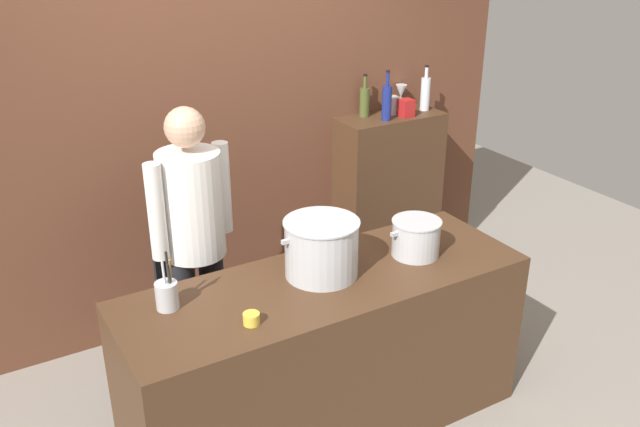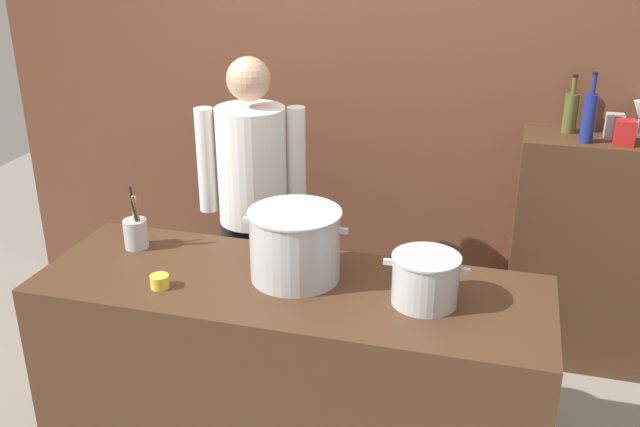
# 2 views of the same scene
# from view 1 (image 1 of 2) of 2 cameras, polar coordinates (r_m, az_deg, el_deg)

# --- Properties ---
(ground_plane) EXTENTS (8.00, 8.00, 0.00)m
(ground_plane) POSITION_cam_1_polar(r_m,az_deg,el_deg) (3.89, 0.47, -17.10)
(ground_plane) COLOR gray
(brick_back_panel) EXTENTS (4.40, 0.10, 3.00)m
(brick_back_panel) POSITION_cam_1_polar(r_m,az_deg,el_deg) (4.32, -9.18, 9.58)
(brick_back_panel) COLOR brown
(brick_back_panel) RESTS_ON ground_plane
(prep_counter) EXTENTS (2.07, 0.70, 0.90)m
(prep_counter) POSITION_cam_1_polar(r_m,az_deg,el_deg) (3.61, 0.49, -11.73)
(prep_counter) COLOR #472D1C
(prep_counter) RESTS_ON ground_plane
(bar_cabinet) EXTENTS (0.76, 0.32, 1.25)m
(bar_cabinet) POSITION_cam_1_polar(r_m,az_deg,el_deg) (4.99, 5.66, 1.20)
(bar_cabinet) COLOR #472D1C
(bar_cabinet) RESTS_ON ground_plane
(chef) EXTENTS (0.51, 0.40, 1.66)m
(chef) POSITION_cam_1_polar(r_m,az_deg,el_deg) (3.75, -10.55, -1.55)
(chef) COLOR black
(chef) RESTS_ON ground_plane
(stockpot_large) EXTENTS (0.43, 0.38, 0.29)m
(stockpot_large) POSITION_cam_1_polar(r_m,az_deg,el_deg) (3.34, 0.12, -2.91)
(stockpot_large) COLOR #B7BABF
(stockpot_large) RESTS_ON prep_counter
(stockpot_small) EXTENTS (0.32, 0.26, 0.19)m
(stockpot_small) POSITION_cam_1_polar(r_m,az_deg,el_deg) (3.59, 8.00, -2.00)
(stockpot_small) COLOR #B7BABF
(stockpot_small) RESTS_ON prep_counter
(utensil_crock) EXTENTS (0.10, 0.10, 0.30)m
(utensil_crock) POSITION_cam_1_polar(r_m,az_deg,el_deg) (3.18, -12.64, -6.59)
(utensil_crock) COLOR #B7BABF
(utensil_crock) RESTS_ON prep_counter
(butter_jar) EXTENTS (0.08, 0.08, 0.05)m
(butter_jar) POSITION_cam_1_polar(r_m,az_deg,el_deg) (3.03, -5.74, -8.72)
(butter_jar) COLOR yellow
(butter_jar) RESTS_ON prep_counter
(wine_bottle_clear) EXTENTS (0.07, 0.07, 0.32)m
(wine_bottle_clear) POSITION_cam_1_polar(r_m,az_deg,el_deg) (4.93, 8.77, 9.90)
(wine_bottle_clear) COLOR silver
(wine_bottle_clear) RESTS_ON bar_cabinet
(wine_bottle_cobalt) EXTENTS (0.06, 0.06, 0.34)m
(wine_bottle_cobalt) POSITION_cam_1_polar(r_m,az_deg,el_deg) (4.65, 5.59, 9.25)
(wine_bottle_cobalt) COLOR navy
(wine_bottle_cobalt) RESTS_ON bar_cabinet
(wine_bottle_olive) EXTENTS (0.07, 0.07, 0.29)m
(wine_bottle_olive) POSITION_cam_1_polar(r_m,az_deg,el_deg) (4.73, 3.74, 9.34)
(wine_bottle_olive) COLOR #475123
(wine_bottle_olive) RESTS_ON bar_cabinet
(wine_glass_short) EXTENTS (0.08, 0.08, 0.18)m
(wine_glass_short) POSITION_cam_1_polar(r_m,az_deg,el_deg) (4.93, 6.79, 10.05)
(wine_glass_short) COLOR silver
(wine_glass_short) RESTS_ON bar_cabinet
(spice_tin_silver) EXTENTS (0.08, 0.08, 0.12)m
(spice_tin_silver) POSITION_cam_1_polar(r_m,az_deg,el_deg) (4.82, 6.11, 8.97)
(spice_tin_silver) COLOR #B2B2B7
(spice_tin_silver) RESTS_ON bar_cabinet
(spice_tin_red) EXTENTS (0.09, 0.09, 0.12)m
(spice_tin_red) POSITION_cam_1_polar(r_m,az_deg,el_deg) (4.76, 7.20, 8.73)
(spice_tin_red) COLOR red
(spice_tin_red) RESTS_ON bar_cabinet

